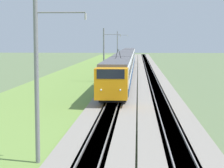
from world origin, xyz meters
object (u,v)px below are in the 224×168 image
object	(u,v)px
catenary_mast_near	(38,78)
catenary_mast_far	(118,48)
catenary_mast_mid	(104,55)
passenger_train	(125,61)

from	to	relation	value
catenary_mast_near	catenary_mast_far	size ratio (longest dim) A/B	1.01
catenary_mast_near	catenary_mast_mid	xyz separation A→B (m)	(41.83, -0.00, -0.25)
passenger_train	catenary_mast_near	size ratio (longest dim) A/B	10.38
catenary_mast_mid	catenary_mast_far	xyz separation A→B (m)	(41.83, 0.00, 0.20)
catenary_mast_near	passenger_train	bearing A→B (deg)	-2.43
passenger_train	catenary_mast_far	xyz separation A→B (m)	(24.06, 2.53, 1.90)
catenary_mast_mid	catenary_mast_far	world-z (taller)	catenary_mast_far
catenary_mast_mid	catenary_mast_far	size ratio (longest dim) A/B	0.95
catenary_mast_near	catenary_mast_mid	distance (m)	41.83
passenger_train	catenary_mast_far	world-z (taller)	catenary_mast_far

